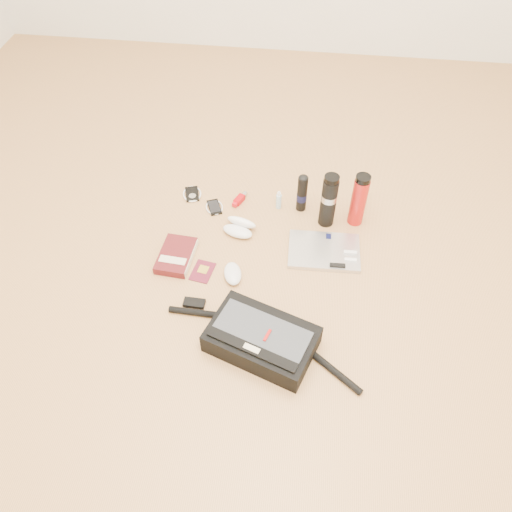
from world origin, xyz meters
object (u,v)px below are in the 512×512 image
Objects in this scene: laptop at (324,251)px; book at (176,256)px; thermos_black at (329,200)px; thermos_red at (359,200)px; messenger_bag at (261,339)px.

book is (-0.63, -0.11, 0.01)m from laptop.
laptop is 1.43× the size of book.
book is at bearing -154.46° from thermos_black.
thermos_red is at bearing 10.19° from thermos_black.
laptop is 0.28m from thermos_red.
laptop is (0.22, 0.50, -0.04)m from messenger_bag.
messenger_bag is 0.80m from thermos_red.
thermos_black is at bearing 91.76° from messenger_bag.
laptop is at bearing -121.83° from thermos_red.
messenger_bag is 0.55m from laptop.
laptop is at bearing -89.89° from thermos_black.
book is at bearing 156.35° from messenger_bag.
thermos_black is at bearing -169.81° from thermos_red.
messenger_bag is at bearing -38.77° from book.
laptop is at bearing 85.64° from messenger_bag.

